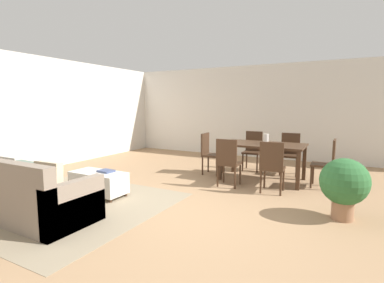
% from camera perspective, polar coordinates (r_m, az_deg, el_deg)
% --- Properties ---
extents(ground_plane, '(10.80, 10.80, 0.00)m').
position_cam_1_polar(ground_plane, '(4.30, -1.94, -13.86)').
color(ground_plane, '#9E7A56').
extents(wall_back, '(9.00, 0.12, 2.70)m').
position_cam_1_polar(wall_back, '(8.71, 14.96, 5.66)').
color(wall_back, silver).
rests_on(wall_back, ground_plane).
extents(wall_left, '(0.12, 11.00, 2.70)m').
position_cam_1_polar(wall_left, '(7.64, -30.47, 4.74)').
color(wall_left, silver).
rests_on(wall_left, ground_plane).
extents(area_rug, '(3.00, 2.80, 0.01)m').
position_cam_1_polar(area_rug, '(5.04, -23.49, -11.23)').
color(area_rug, gray).
rests_on(area_rug, ground_plane).
extents(couch, '(2.15, 0.88, 0.86)m').
position_cam_1_polar(couch, '(4.71, -30.50, -9.15)').
color(couch, gray).
rests_on(couch, ground_plane).
extents(ottoman_table, '(0.98, 0.46, 0.41)m').
position_cam_1_polar(ottoman_table, '(5.25, -17.94, -7.62)').
color(ottoman_table, silver).
rests_on(ottoman_table, ground_plane).
extents(dining_table, '(1.67, 0.94, 0.76)m').
position_cam_1_polar(dining_table, '(6.12, 13.71, -1.24)').
color(dining_table, '#422B1C').
rests_on(dining_table, ground_plane).
extents(dining_chair_near_left, '(0.42, 0.42, 0.92)m').
position_cam_1_polar(dining_chair_near_left, '(5.50, 7.09, -3.60)').
color(dining_chair_near_left, '#422B1C').
rests_on(dining_chair_near_left, ground_plane).
extents(dining_chair_near_right, '(0.42, 0.42, 0.92)m').
position_cam_1_polar(dining_chair_near_right, '(5.25, 15.50, -4.34)').
color(dining_chair_near_right, '#422B1C').
rests_on(dining_chair_near_right, ground_plane).
extents(dining_chair_far_left, '(0.42, 0.42, 0.92)m').
position_cam_1_polar(dining_chair_far_left, '(7.06, 11.91, -1.32)').
color(dining_chair_far_left, '#422B1C').
rests_on(dining_chair_far_left, ground_plane).
extents(dining_chair_far_right, '(0.43, 0.43, 0.92)m').
position_cam_1_polar(dining_chair_far_right, '(6.84, 18.73, -1.82)').
color(dining_chair_far_right, '#422B1C').
rests_on(dining_chair_far_right, ground_plane).
extents(dining_chair_head_east, '(0.40, 0.40, 0.92)m').
position_cam_1_polar(dining_chair_head_east, '(5.95, 25.19, -3.42)').
color(dining_chair_head_east, '#422B1C').
rests_on(dining_chair_head_east, ground_plane).
extents(dining_chair_head_west, '(0.42, 0.42, 0.92)m').
position_cam_1_polar(dining_chair_head_west, '(6.51, 3.37, -1.88)').
color(dining_chair_head_west, '#422B1C').
rests_on(dining_chair_head_west, ground_plane).
extents(vase_centerpiece, '(0.11, 0.11, 0.21)m').
position_cam_1_polar(vase_centerpiece, '(6.03, 14.37, 0.48)').
color(vase_centerpiece, silver).
rests_on(vase_centerpiece, dining_table).
extents(book_on_ottoman, '(0.28, 0.22, 0.03)m').
position_cam_1_polar(book_on_ottoman, '(5.17, -16.59, -5.60)').
color(book_on_ottoman, '#3F4C72').
rests_on(book_on_ottoman, ottoman_table).
extents(potted_plant, '(0.63, 0.63, 0.84)m').
position_cam_1_polar(potted_plant, '(4.42, 27.81, -7.36)').
color(potted_plant, '#996B4C').
rests_on(potted_plant, ground_plane).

